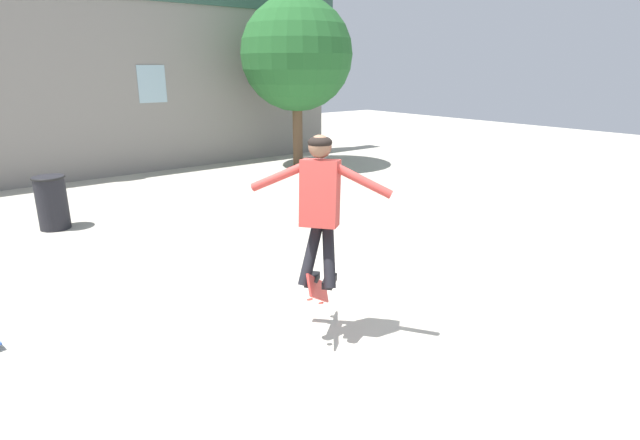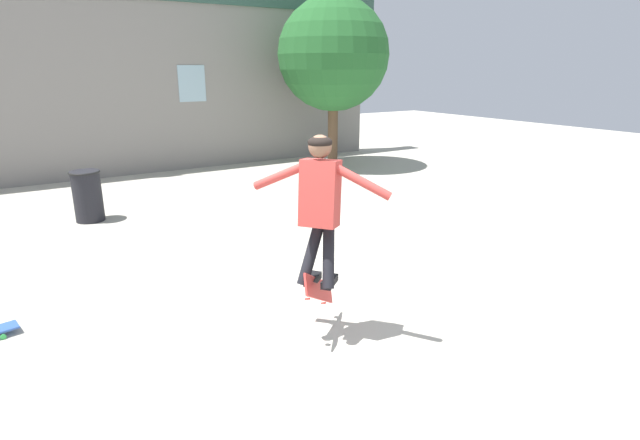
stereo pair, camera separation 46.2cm
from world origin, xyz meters
name	(u,v)px [view 1 (the left image)]	position (x,y,z in m)	size (l,w,h in m)	color
ground_plane	(286,354)	(0.00, 0.00, 0.00)	(40.00, 40.00, 0.00)	#B2AD9E
building_backdrop	(43,77)	(0.00, 9.38, 2.38)	(16.17, 0.52, 5.61)	gray
tree_right	(297,55)	(5.52, 7.45, 2.88)	(2.85, 2.85, 4.32)	brown
trash_bin	(52,201)	(-0.85, 5.53, 0.46)	(0.52, 0.52, 0.88)	black
skater	(320,199)	(0.44, 0.05, 1.42)	(0.89, 1.08, 1.44)	#B23833
skateboard_flipping	(318,289)	(0.47, 0.12, 0.48)	(0.65, 0.59, 0.61)	red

